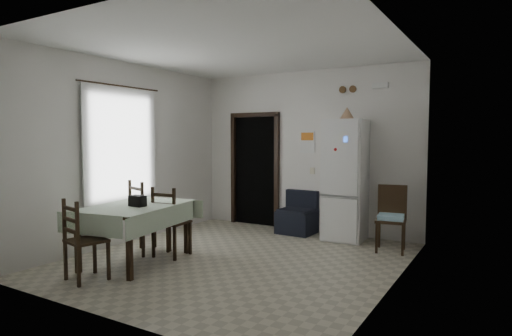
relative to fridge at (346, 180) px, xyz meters
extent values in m
plane|color=#B0A990|center=(-0.88, -1.93, -1.00)|extent=(4.50, 4.50, 0.00)
cube|color=black|center=(-1.93, 0.53, 0.05)|extent=(0.90, 0.45, 2.10)
cube|color=black|center=(-2.42, 0.29, 0.05)|extent=(0.08, 0.10, 2.18)
cube|color=black|center=(-1.44, 0.29, 0.05)|extent=(0.08, 0.10, 2.18)
cube|color=black|center=(-1.93, 0.29, 1.14)|extent=(1.06, 0.10, 0.08)
cube|color=silver|center=(-3.03, -2.13, 0.55)|extent=(0.10, 1.20, 1.60)
cube|color=silver|center=(-2.92, -2.13, 0.55)|extent=(0.02, 1.45, 1.85)
cylinder|color=black|center=(-2.91, -2.13, 1.50)|extent=(0.02, 1.60, 0.02)
cube|color=white|center=(-0.83, 0.31, 0.62)|extent=(0.28, 0.02, 0.40)
cube|color=orange|center=(-0.83, 0.30, 0.72)|extent=(0.24, 0.01, 0.14)
cube|color=beige|center=(-0.73, 0.31, 0.10)|extent=(0.08, 0.02, 0.12)
cylinder|color=brown|center=(-0.18, 0.30, 1.52)|extent=(0.12, 0.03, 0.12)
cylinder|color=brown|center=(0.00, 0.30, 1.52)|extent=(0.12, 0.03, 0.12)
cube|color=white|center=(0.47, 0.28, 1.55)|extent=(0.25, 0.07, 0.09)
cone|color=tan|center=(0.03, -0.08, 1.10)|extent=(0.25, 0.25, 0.20)
cube|color=black|center=(-1.90, -2.80, -0.14)|extent=(0.23, 0.14, 0.14)
camera|label=1|loc=(2.32, -6.82, 0.69)|focal=30.00mm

